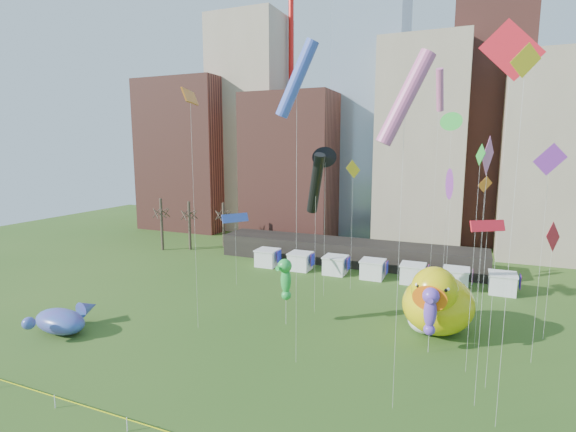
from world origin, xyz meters
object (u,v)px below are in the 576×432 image
at_px(big_duck, 437,301).
at_px(whale_inflatable, 62,320).
at_px(small_duck, 425,317).
at_px(seahorse_purple, 430,307).
at_px(seahorse_green, 286,276).

xyz_separation_m(big_duck, whale_inflatable, (-31.47, -12.89, -1.92)).
height_order(small_duck, whale_inflatable, small_duck).
relative_size(big_duck, seahorse_purple, 1.61).
distance_m(seahorse_green, whale_inflatable, 20.77).
height_order(big_duck, seahorse_green, big_duck).
relative_size(small_duck, whale_inflatable, 0.60).
bearing_deg(seahorse_purple, seahorse_green, 175.71).
bearing_deg(seahorse_green, big_duck, 35.10).
bearing_deg(small_duck, big_duck, 19.63).
distance_m(small_duck, whale_inflatable, 33.01).
bearing_deg(small_duck, seahorse_green, -165.86).
xyz_separation_m(seahorse_green, whale_inflatable, (-18.16, -9.39, -3.67)).
xyz_separation_m(big_duck, small_duck, (-0.94, -0.34, -1.50)).
distance_m(small_duck, seahorse_green, 13.18).
height_order(seahorse_purple, whale_inflatable, seahorse_purple).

